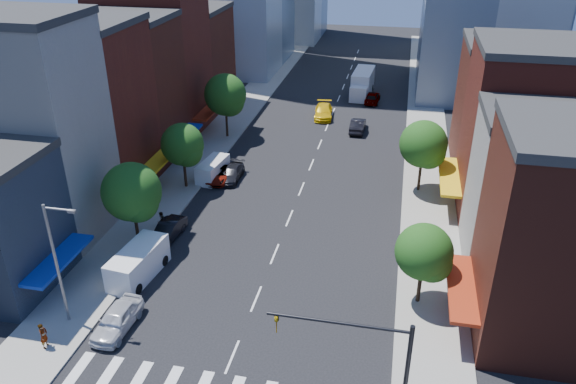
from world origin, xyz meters
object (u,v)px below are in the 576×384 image
Objects in this scene: cargo_van_far at (212,170)px; traffic_car_far at (372,97)px; parked_car_rear at (232,173)px; cargo_van_near at (137,264)px; traffic_car_oncoming at (358,125)px; pedestrian_near at (44,336)px; pedestrian_far at (161,221)px; taxi at (324,111)px; parked_car_second at (168,231)px; parked_car_third at (220,174)px; parked_car_front at (117,319)px; box_truck at (362,84)px.

cargo_van_far is 32.07m from traffic_car_far.
cargo_van_near reaches higher than parked_car_rear.
traffic_car_oncoming is 2.66× the size of pedestrian_near.
taxi is at bearing -169.77° from pedestrian_far.
cargo_van_near reaches higher than pedestrian_near.
traffic_car_oncoming is 45.84m from pedestrian_near.
parked_car_second is 0.95× the size of parked_car_third.
pedestrian_far is (-3.00, -11.17, 0.32)m from parked_car_rear.
cargo_van_near is at bearing -96.39° from parked_car_rear.
pedestrian_near is 15.34m from pedestrian_far.
cargo_van_near is at bearing -108.49° from taxi.
taxi is at bearing 72.62° from parked_car_rear.
parked_car_front reaches higher than traffic_car_oncoming.
cargo_van_far is 34.46m from box_truck.
pedestrian_near reaches higher than taxi.
cargo_van_far reaches higher than traffic_car_oncoming.
parked_car_second is 0.95× the size of traffic_car_oncoming.
parked_car_rear is 2.56× the size of pedestrian_near.
parked_car_second is 0.81× the size of taxi.
parked_car_third is (0.85, 11.91, -0.08)m from parked_car_second.
pedestrian_near reaches higher than parked_car_third.
traffic_car_oncoming is 31.26m from pedestrian_far.
traffic_car_oncoming is at bearing -26.19° from pedestrian_near.
traffic_car_far is at bearing 79.15° from cargo_van_near.
taxi is at bearing -18.92° from pedestrian_near.
pedestrian_far reaches higher than parked_car_front.
parked_car_second is 12.40m from parked_car_rear.
box_truck reaches higher than traffic_car_oncoming.
parked_car_third is (-0.31, 23.40, -0.15)m from parked_car_front.
parked_car_rear is at bearing -105.52° from box_truck.
parked_car_front is 1.05× the size of parked_car_second.
parked_car_front is at bearing -98.65° from box_truck.
box_truck reaches higher than parked_car_third.
traffic_car_far is at bearing 77.75° from parked_car_front.
traffic_car_oncoming is at bearing 58.19° from cargo_van_far.
cargo_van_near is at bearing 103.96° from parked_car_front.
taxi is 33.31m from pedestrian_far.
parked_car_front is at bearing -89.31° from parked_car_third.
parked_car_third is 0.86× the size of taxi.
cargo_van_far is at bearing 94.91° from parked_car_second.
traffic_car_oncoming is at bearing -46.40° from taxi.
traffic_car_oncoming is at bearing 75.07° from parked_car_front.
traffic_car_far is (14.43, 40.59, 0.06)m from parked_car_second.
parked_car_front is 23.75m from parked_car_rear.
pedestrian_far is at bearing 71.92° from traffic_car_far.
parked_car_third is 2.67× the size of pedestrian_near.
parked_car_second is at bearing -94.14° from parked_car_third.
parked_car_rear is 26.81m from pedestrian_near.
parked_car_front is at bearing -71.59° from cargo_van_near.
parked_car_front is 0.54× the size of box_truck.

